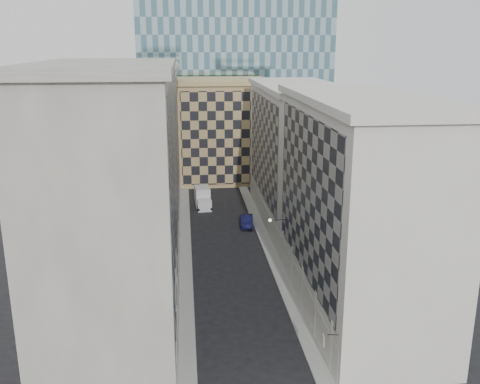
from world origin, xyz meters
TOP-DOWN VIEW (x-y plane):
  - sidewalk_west at (-5.25, 30.00)m, footprint 1.50×100.00m
  - sidewalk_east at (5.25, 30.00)m, footprint 1.50×100.00m
  - bldg_left_a at (-10.88, 11.00)m, footprint 10.80×22.80m
  - bldg_left_b at (-10.88, 33.00)m, footprint 10.80×22.80m
  - bldg_left_c at (-10.88, 55.00)m, footprint 10.80×22.80m
  - bldg_right_a at (10.88, 15.00)m, footprint 10.80×26.80m
  - bldg_right_b at (10.89, 42.00)m, footprint 10.80×28.80m
  - tan_block at (2.00, 67.90)m, footprint 16.80×14.80m
  - church_tower at (0.00, 82.00)m, footprint 7.20×7.20m
  - flagpoles_left at (-5.90, 6.00)m, footprint 0.10×6.33m
  - bracket_lamp at (4.38, 24.00)m, footprint 1.98×0.36m
  - box_truck at (-2.35, 49.97)m, footprint 2.65×5.66m
  - dark_car at (3.50, 39.91)m, footprint 2.16×4.87m
  - shop_sign at (4.96, 3.00)m, footprint 1.20×0.72m

SIDE VIEW (x-z plane):
  - sidewalk_west at x=-5.25m, z-range 0.00..0.15m
  - sidewalk_east at x=5.25m, z-range 0.00..0.15m
  - dark_car at x=3.50m, z-range 0.00..1.55m
  - box_truck at x=-2.35m, z-range -0.20..2.83m
  - shop_sign at x=4.96m, z-range 3.43..4.24m
  - bracket_lamp at x=4.38m, z-range 6.02..6.38m
  - flagpoles_left at x=-5.90m, z-range 6.83..9.17m
  - tan_block at x=2.00m, z-range 0.04..18.84m
  - bldg_right_b at x=10.89m, z-range 0.00..19.70m
  - bldg_right_a at x=10.88m, z-range -0.03..20.67m
  - bldg_left_c at x=-10.88m, z-range -0.02..21.68m
  - bldg_left_b at x=-10.88m, z-range -0.03..22.67m
  - bldg_left_a at x=-10.88m, z-range -0.03..23.67m
  - church_tower at x=0.00m, z-range 1.20..52.70m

